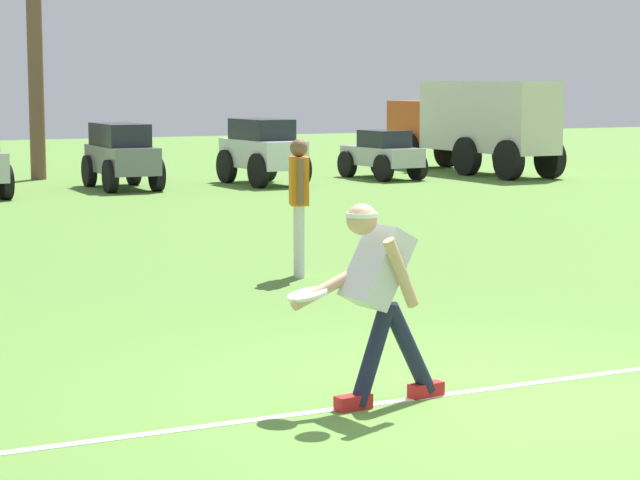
{
  "coord_description": "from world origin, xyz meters",
  "views": [
    {
      "loc": [
        -4.73,
        -7.12,
        2.2
      ],
      "look_at": [
        -0.16,
        1.99,
        0.9
      ],
      "focal_mm": 70.0,
      "sensor_mm": 36.0,
      "label": 1
    }
  ],
  "objects_px": {
    "frisbee_thrower": "(378,292)",
    "parked_car_slot_d": "(121,154)",
    "parked_car_slot_f": "(382,154)",
    "palm_tree_right_of_centre": "(34,6)",
    "box_truck": "(474,122)",
    "parked_car_slot_e": "(262,150)",
    "teammate_near_sideline": "(299,194)",
    "frisbee_in_flight": "(307,294)"
  },
  "relations": [
    {
      "from": "parked_car_slot_e",
      "to": "parked_car_slot_f",
      "type": "xyz_separation_m",
      "value": [
        3.08,
        0.23,
        -0.18
      ]
    },
    {
      "from": "frisbee_thrower",
      "to": "parked_car_slot_f",
      "type": "xyz_separation_m",
      "value": [
        9.86,
        17.39,
        -0.22
      ]
    },
    {
      "from": "palm_tree_right_of_centre",
      "to": "box_truck",
      "type": "bearing_deg",
      "value": -15.41
    },
    {
      "from": "frisbee_thrower",
      "to": "parked_car_slot_d",
      "type": "bearing_deg",
      "value": 77.88
    },
    {
      "from": "teammate_near_sideline",
      "to": "parked_car_slot_f",
      "type": "relative_size",
      "value": 0.69
    },
    {
      "from": "parked_car_slot_d",
      "to": "palm_tree_right_of_centre",
      "type": "height_order",
      "value": "palm_tree_right_of_centre"
    },
    {
      "from": "parked_car_slot_f",
      "to": "teammate_near_sideline",
      "type": "bearing_deg",
      "value": -123.21
    },
    {
      "from": "frisbee_in_flight",
      "to": "parked_car_slot_e",
      "type": "xyz_separation_m",
      "value": [
        7.25,
        17.01,
        -0.04
      ]
    },
    {
      "from": "frisbee_thrower",
      "to": "frisbee_in_flight",
      "type": "distance_m",
      "value": 0.49
    },
    {
      "from": "parked_car_slot_d",
      "to": "parked_car_slot_f",
      "type": "distance_m",
      "value": 6.11
    },
    {
      "from": "box_truck",
      "to": "palm_tree_right_of_centre",
      "type": "xyz_separation_m",
      "value": [
        -9.87,
        2.72,
        2.63
      ]
    },
    {
      "from": "frisbee_thrower",
      "to": "palm_tree_right_of_centre",
      "type": "height_order",
      "value": "palm_tree_right_of_centre"
    },
    {
      "from": "parked_car_slot_d",
      "to": "parked_car_slot_f",
      "type": "xyz_separation_m",
      "value": [
        6.1,
        -0.11,
        -0.16
      ]
    },
    {
      "from": "frisbee_in_flight",
      "to": "parked_car_slot_f",
      "type": "relative_size",
      "value": 0.12
    },
    {
      "from": "frisbee_thrower",
      "to": "parked_car_slot_f",
      "type": "bearing_deg",
      "value": 60.44
    },
    {
      "from": "box_truck",
      "to": "teammate_near_sideline",
      "type": "bearing_deg",
      "value": -130.38
    },
    {
      "from": "parked_car_slot_d",
      "to": "box_truck",
      "type": "distance_m",
      "value": 8.97
    },
    {
      "from": "frisbee_in_flight",
      "to": "parked_car_slot_e",
      "type": "height_order",
      "value": "parked_car_slot_e"
    },
    {
      "from": "teammate_near_sideline",
      "to": "parked_car_slot_e",
      "type": "distance_m",
      "value": 12.78
    },
    {
      "from": "frisbee_thrower",
      "to": "frisbee_in_flight",
      "type": "height_order",
      "value": "frisbee_thrower"
    },
    {
      "from": "frisbee_in_flight",
      "to": "box_truck",
      "type": "relative_size",
      "value": 0.05
    },
    {
      "from": "parked_car_slot_e",
      "to": "box_truck",
      "type": "xyz_separation_m",
      "value": [
        5.91,
        0.78,
        0.49
      ]
    },
    {
      "from": "parked_car_slot_e",
      "to": "parked_car_slot_f",
      "type": "distance_m",
      "value": 3.09
    },
    {
      "from": "frisbee_thrower",
      "to": "frisbee_in_flight",
      "type": "xyz_separation_m",
      "value": [
        -0.46,
        0.15,
        -0.01
      ]
    },
    {
      "from": "frisbee_in_flight",
      "to": "box_truck",
      "type": "xyz_separation_m",
      "value": [
        13.16,
        17.8,
        0.45
      ]
    },
    {
      "from": "frisbee_in_flight",
      "to": "palm_tree_right_of_centre",
      "type": "xyz_separation_m",
      "value": [
        3.29,
        20.52,
        3.08
      ]
    },
    {
      "from": "frisbee_thrower",
      "to": "palm_tree_right_of_centre",
      "type": "bearing_deg",
      "value": 82.21
    },
    {
      "from": "frisbee_thrower",
      "to": "parked_car_slot_f",
      "type": "distance_m",
      "value": 19.99
    },
    {
      "from": "frisbee_thrower",
      "to": "teammate_near_sideline",
      "type": "height_order",
      "value": "teammate_near_sideline"
    },
    {
      "from": "teammate_near_sideline",
      "to": "parked_car_slot_e",
      "type": "bearing_deg",
      "value": 67.83
    },
    {
      "from": "box_truck",
      "to": "parked_car_slot_e",
      "type": "bearing_deg",
      "value": -172.44
    },
    {
      "from": "box_truck",
      "to": "palm_tree_right_of_centre",
      "type": "relative_size",
      "value": 0.88
    },
    {
      "from": "parked_car_slot_e",
      "to": "teammate_near_sideline",
      "type": "bearing_deg",
      "value": -112.17
    },
    {
      "from": "palm_tree_right_of_centre",
      "to": "parked_car_slot_d",
      "type": "bearing_deg",
      "value": -73.66
    },
    {
      "from": "frisbee_in_flight",
      "to": "parked_car_slot_f",
      "type": "distance_m",
      "value": 20.1
    },
    {
      "from": "frisbee_thrower",
      "to": "box_truck",
      "type": "height_order",
      "value": "box_truck"
    },
    {
      "from": "parked_car_slot_e",
      "to": "frisbee_thrower",
      "type": "bearing_deg",
      "value": -111.58
    },
    {
      "from": "parked_car_slot_e",
      "to": "palm_tree_right_of_centre",
      "type": "height_order",
      "value": "palm_tree_right_of_centre"
    },
    {
      "from": "frisbee_in_flight",
      "to": "box_truck",
      "type": "height_order",
      "value": "box_truck"
    },
    {
      "from": "frisbee_in_flight",
      "to": "parked_car_slot_f",
      "type": "bearing_deg",
      "value": 59.08
    },
    {
      "from": "parked_car_slot_d",
      "to": "parked_car_slot_e",
      "type": "bearing_deg",
      "value": -6.28
    },
    {
      "from": "frisbee_in_flight",
      "to": "teammate_near_sideline",
      "type": "bearing_deg",
      "value": 64.88
    }
  ]
}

